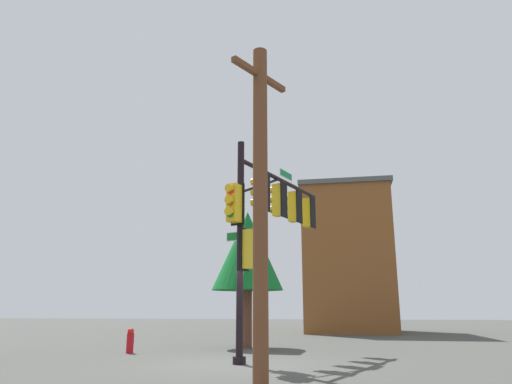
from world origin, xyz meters
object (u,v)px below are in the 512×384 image
at_px(signal_pole_assembly, 269,215).
at_px(brick_building, 348,259).
at_px(fire_hydrant, 130,341).
at_px(utility_pole, 260,200).
at_px(tree_near, 248,251).

bearing_deg(signal_pole_assembly, brick_building, -7.97).
xyz_separation_m(fire_hydrant, brick_building, (17.14, -7.49, 4.35)).
xyz_separation_m(utility_pole, brick_building, (23.50, -1.83, 1.13)).
bearing_deg(signal_pole_assembly, utility_pole, -172.60).
distance_m(fire_hydrant, tree_near, 5.64).
distance_m(signal_pole_assembly, tree_near, 4.25).
bearing_deg(utility_pole, tree_near, 13.36).
relative_size(fire_hydrant, tree_near, 0.16).
height_order(utility_pole, brick_building, brick_building).
bearing_deg(brick_building, fire_hydrant, 156.39).
bearing_deg(fire_hydrant, signal_pole_assembly, -100.78).
height_order(tree_near, brick_building, brick_building).
height_order(signal_pole_assembly, fire_hydrant, signal_pole_assembly).
height_order(fire_hydrant, tree_near, tree_near).
bearing_deg(tree_near, signal_pole_assembly, -158.88).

